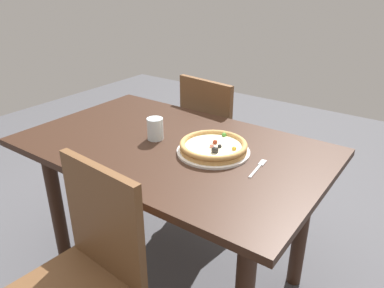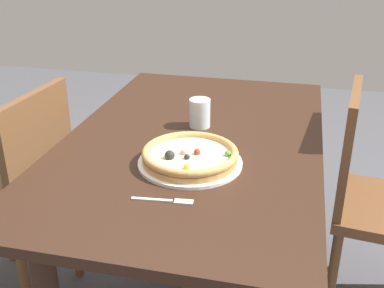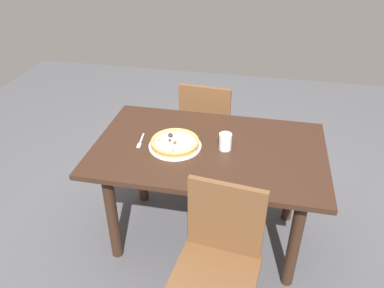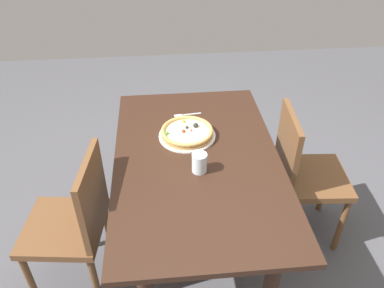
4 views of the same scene
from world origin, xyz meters
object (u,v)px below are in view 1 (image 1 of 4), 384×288
object	(u,v)px
dining_table	(172,166)
pizza	(213,146)
plate	(213,151)
fork	(259,167)
chair_near	(81,282)
drinking_glass	(155,129)
chair_far	(217,138)

from	to	relation	value
dining_table	pizza	xyz separation A→B (m)	(0.20, 0.04, 0.14)
plate	fork	size ratio (longest dim) A/B	1.91
chair_near	drinking_glass	xyz separation A→B (m)	(-0.21, 0.65, 0.29)
dining_table	chair_far	world-z (taller)	chair_far
drinking_glass	plate	bearing A→B (deg)	6.49
pizza	fork	bearing A→B (deg)	-1.98
fork	drinking_glass	bearing A→B (deg)	86.99
dining_table	pizza	distance (m)	0.25
chair_far	fork	bearing A→B (deg)	-39.90
pizza	drinking_glass	bearing A→B (deg)	-173.54
drinking_glass	chair_near	bearing A→B (deg)	-72.24
chair_far	pizza	distance (m)	0.76
dining_table	drinking_glass	xyz separation A→B (m)	(-0.10, 0.00, 0.17)
chair_near	chair_far	distance (m)	1.32
chair_near	chair_far	xyz separation A→B (m)	(-0.27, 1.29, 0.00)
chair_far	drinking_glass	world-z (taller)	chair_far
dining_table	drinking_glass	bearing A→B (deg)	178.84
plate	drinking_glass	xyz separation A→B (m)	(-0.30, -0.03, 0.05)
drinking_glass	dining_table	bearing A→B (deg)	-1.16
chair_near	plate	size ratio (longest dim) A/B	2.81
chair_near	dining_table	bearing A→B (deg)	-75.98
dining_table	chair_near	world-z (taller)	chair_near
plate	fork	xyz separation A→B (m)	(0.22, -0.01, -0.00)
chair_near	pizza	bearing A→B (deg)	-93.33
chair_far	pizza	size ratio (longest dim) A/B	3.05
pizza	fork	size ratio (longest dim) A/B	1.77
chair_far	plate	bearing A→B (deg)	-52.66
plate	drinking_glass	bearing A→B (deg)	-173.51
pizza	dining_table	bearing A→B (deg)	-169.95
fork	chair_near	bearing A→B (deg)	149.25
chair_far	plate	world-z (taller)	chair_far
dining_table	plate	distance (m)	0.24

